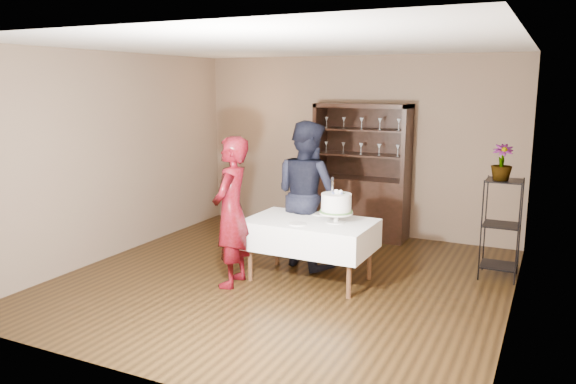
# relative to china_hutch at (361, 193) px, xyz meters

# --- Properties ---
(floor) EXTENTS (5.00, 5.00, 0.00)m
(floor) POSITION_rel_china_hutch_xyz_m (-0.20, -2.25, -0.66)
(floor) COLOR black
(floor) RESTS_ON ground
(ceiling) EXTENTS (5.00, 5.00, 0.00)m
(ceiling) POSITION_rel_china_hutch_xyz_m (-0.20, -2.25, 2.04)
(ceiling) COLOR silver
(ceiling) RESTS_ON back_wall
(back_wall) EXTENTS (5.00, 0.02, 2.70)m
(back_wall) POSITION_rel_china_hutch_xyz_m (-0.20, 0.25, 0.69)
(back_wall) COLOR brown
(back_wall) RESTS_ON floor
(wall_left) EXTENTS (0.02, 5.00, 2.70)m
(wall_left) POSITION_rel_china_hutch_xyz_m (-2.70, -2.25, 0.69)
(wall_left) COLOR brown
(wall_left) RESTS_ON floor
(wall_right) EXTENTS (0.02, 5.00, 2.70)m
(wall_right) POSITION_rel_china_hutch_xyz_m (2.30, -2.25, 0.69)
(wall_right) COLOR brown
(wall_right) RESTS_ON floor
(china_hutch) EXTENTS (1.40, 0.48, 2.00)m
(china_hutch) POSITION_rel_china_hutch_xyz_m (0.00, 0.00, 0.00)
(china_hutch) COLOR black
(china_hutch) RESTS_ON floor
(plant_etagere) EXTENTS (0.42, 0.42, 1.20)m
(plant_etagere) POSITION_rel_china_hutch_xyz_m (2.08, -1.05, -0.01)
(plant_etagere) COLOR black
(plant_etagere) RESTS_ON floor
(cake_table) EXTENTS (1.47, 0.93, 0.73)m
(cake_table) POSITION_rel_china_hutch_xyz_m (0.08, -2.11, -0.11)
(cake_table) COLOR white
(cake_table) RESTS_ON floor
(woman) EXTENTS (0.51, 0.68, 1.72)m
(woman) POSITION_rel_china_hutch_xyz_m (-0.66, -2.63, 0.19)
(woman) COLOR #390605
(woman) RESTS_ON floor
(man) EXTENTS (1.10, 0.99, 1.84)m
(man) POSITION_rel_china_hutch_xyz_m (-0.19, -1.60, 0.26)
(man) COLOR black
(man) RESTS_ON floor
(cake) EXTENTS (0.41, 0.41, 0.53)m
(cake) POSITION_rel_china_hutch_xyz_m (0.39, -2.08, 0.27)
(cake) COLOR silver
(cake) RESTS_ON cake_table
(plate_near) EXTENTS (0.23, 0.23, 0.01)m
(plate_near) POSITION_rel_china_hutch_xyz_m (0.04, -2.36, 0.07)
(plate_near) COLOR silver
(plate_near) RESTS_ON cake_table
(plate_far) EXTENTS (0.23, 0.23, 0.01)m
(plate_far) POSITION_rel_china_hutch_xyz_m (0.08, -1.79, 0.07)
(plate_far) COLOR silver
(plate_far) RESTS_ON cake_table
(potted_plant) EXTENTS (0.27, 0.27, 0.42)m
(potted_plant) POSITION_rel_china_hutch_xyz_m (2.04, -1.10, 0.73)
(potted_plant) COLOR #497538
(potted_plant) RESTS_ON plant_etagere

